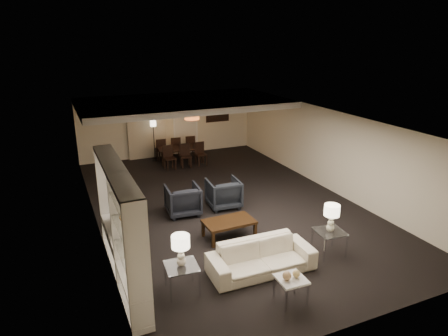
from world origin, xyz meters
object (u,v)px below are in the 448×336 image
Objects in this scene: floor_speaker at (122,209)px; floor_lamp at (154,141)px; armchair_left at (183,200)px; dining_table at (180,155)px; chair_fr at (190,146)px; table_lamp_left at (181,251)px; chair_fl at (160,149)px; vase_amber at (124,216)px; vase_blue at (134,261)px; table_lamp_right at (331,218)px; chair_fm at (175,147)px; armchair_right at (223,193)px; chair_nl at (170,158)px; coffee_table at (229,229)px; side_table_right at (329,242)px; pendant_light at (192,116)px; chair_nm at (186,156)px; sofa at (261,257)px; chair_nr at (201,154)px; side_table_left at (182,278)px; television at (115,215)px.

floor_speaker is 0.67× the size of floor_lamp.
dining_table is at bearing -102.70° from armchair_left.
chair_fr is (3.60, 5.30, -0.09)m from floor_speaker.
table_lamp_left is at bearing -74.56° from floor_speaker.
floor_lamp reaches higher than chair_fr.
table_lamp_left is at bearing 81.36° from chair_fl.
table_lamp_left is 1.24m from vase_amber.
vase_blue is (-0.93, -0.48, 0.28)m from table_lamp_left.
chair_fm is at bearing 96.37° from table_lamp_right.
chair_fm is 0.60m from chair_fr.
chair_nl reaches higher than armchair_right.
chair_nl is (0.16, 5.51, 0.21)m from coffee_table.
chair_nl is at bearing 54.27° from chair_fr.
chair_fl is at bearing 100.37° from side_table_right.
chair_fl reaches higher than side_table_right.
coffee_table is at bearing 85.68° from chair_fr.
vase_blue reaches higher than armchair_left.
pendant_light is at bearing 95.95° from side_table_right.
chair_nm is 1.00× the size of chair_fr.
vase_amber is 0.17× the size of floor_speaker.
chair_nl reaches higher than side_table_right.
armchair_left is 4.66m from dining_table.
coffee_table is 3.30m from vase_amber.
chair_nm is (0.16, 3.81, 0.02)m from armchair_right.
chair_nr is at bearing 80.62° from sofa.
chair_fm is at bearing 96.37° from side_table_right.
floor_speaker reaches higher than dining_table.
vase_amber is at bearing 90.00° from vase_blue.
chair_nl is at bearing 75.34° from side_table_left.
side_table_right is 5.03m from floor_speaker.
sofa is at bearing -98.01° from pendant_light.
chair_nm is 0.55× the size of floor_lamp.
chair_nr is (1.96, 3.81, 0.02)m from armchair_left.
vase_amber is 8.95m from chair_fm.
armchair_left is at bearing -100.46° from dining_table.
pendant_light is at bearing 122.83° from chair_fl.
armchair_left is 1.00× the size of armchair_right.
armchair_left is 4.05m from table_lamp_right.
side_table_right is (3.40, 0.00, 0.00)m from side_table_left.
vase_amber is (-0.93, 0.22, 0.78)m from table_lamp_left.
sofa is at bearing 0.00° from table_lamp_left.
chair_nl is at bearing -79.84° from floor_lamp.
armchair_right is at bearing 98.75° from chair_fl.
table_lamp_left is (-2.68, -6.94, -1.05)m from pendant_light.
dining_table is at bearing -37.78° from floor_lamp.
chair_fm is at bearing 69.10° from vase_blue.
side_table_left is at bearing -150.85° from television.
pendant_light is 0.61× the size of chair_nm.
chair_fr is (0.76, 5.11, 0.02)m from armchair_right.
chair_fr is (3.99, 8.89, -0.72)m from vase_blue.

